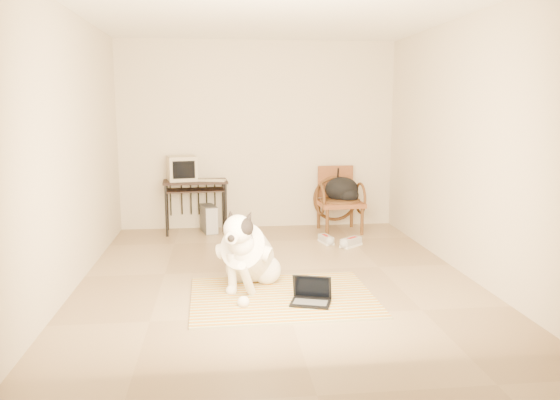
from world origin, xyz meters
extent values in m
plane|color=#9B805F|center=(0.00, 0.00, 0.00)|extent=(4.50, 4.50, 0.00)
plane|color=white|center=(0.00, 0.00, 2.70)|extent=(4.50, 4.50, 0.00)
plane|color=beige|center=(0.00, 2.25, 1.35)|extent=(4.50, 0.00, 4.50)
plane|color=beige|center=(0.00, -2.25, 1.35)|extent=(4.50, 0.00, 4.50)
plane|color=beige|center=(-2.00, 0.00, 1.35)|extent=(0.00, 4.50, 4.50)
plane|color=beige|center=(2.00, 0.00, 1.35)|extent=(0.00, 4.50, 4.50)
cube|color=orange|center=(0.00, -1.39, 0.01)|extent=(1.70, 0.29, 0.02)
cube|color=#306930|center=(0.00, -1.13, 0.01)|extent=(1.70, 0.29, 0.02)
cube|color=#603A76|center=(-0.01, -0.87, 0.01)|extent=(1.70, 0.29, 0.02)
cube|color=gold|center=(-0.01, -0.61, 0.01)|extent=(1.70, 0.29, 0.02)
cube|color=#C2BF93|center=(-0.02, -0.36, 0.01)|extent=(1.70, 0.29, 0.02)
sphere|color=white|center=(-0.38, -0.36, 0.15)|extent=(0.29, 0.29, 0.29)
sphere|color=white|center=(-0.12, -0.46, 0.15)|extent=(0.29, 0.29, 0.29)
ellipsoid|color=white|center=(-0.26, -0.42, 0.17)|extent=(0.36, 0.33, 0.29)
ellipsoid|color=white|center=(-0.32, -0.58, 0.37)|extent=(0.57, 0.75, 0.63)
cylinder|color=silver|center=(-0.31, -0.57, 0.37)|extent=(0.60, 0.68, 0.58)
sphere|color=white|center=(-0.38, -0.76, 0.51)|extent=(0.24, 0.24, 0.24)
sphere|color=white|center=(-0.41, -0.84, 0.66)|extent=(0.27, 0.27, 0.27)
ellipsoid|color=black|center=(-0.38, -0.86, 0.68)|extent=(0.21, 0.23, 0.20)
cylinder|color=white|center=(-0.46, -0.95, 0.62)|extent=(0.15, 0.17, 0.11)
sphere|color=black|center=(-0.48, -1.02, 0.62)|extent=(0.07, 0.07, 0.07)
cone|color=black|center=(-0.48, -0.76, 0.77)|extent=(0.14, 0.16, 0.17)
cone|color=black|center=(-0.31, -0.82, 0.77)|extent=(0.15, 0.15, 0.17)
torus|color=silver|center=(-0.39, -0.77, 0.56)|extent=(0.27, 0.20, 0.22)
cylinder|color=white|center=(-0.47, -0.73, 0.22)|extent=(0.12, 0.14, 0.40)
cylinder|color=white|center=(-0.34, -0.91, 0.19)|extent=(0.20, 0.37, 0.41)
sphere|color=white|center=(-0.48, -0.76, 0.05)|extent=(0.10, 0.10, 0.10)
sphere|color=white|center=(-0.38, -1.09, 0.05)|extent=(0.11, 0.11, 0.11)
cone|color=black|center=(-0.18, -0.17, 0.05)|extent=(0.09, 0.40, 0.10)
cube|color=black|center=(0.22, -1.11, 0.03)|extent=(0.41, 0.34, 0.02)
cube|color=#4C4C4E|center=(0.21, -1.12, 0.04)|extent=(0.33, 0.23, 0.00)
cube|color=black|center=(0.24, -1.03, 0.15)|extent=(0.36, 0.19, 0.23)
cube|color=black|center=(0.24, -1.04, 0.15)|extent=(0.31, 0.16, 0.20)
cube|color=black|center=(-0.91, 1.97, 0.73)|extent=(0.92, 0.55, 0.03)
cube|color=black|center=(-0.91, 1.92, 0.61)|extent=(0.81, 0.45, 0.02)
cylinder|color=black|center=(-1.30, 1.74, 0.36)|extent=(0.04, 0.04, 0.71)
cylinder|color=black|center=(-1.33, 2.15, 0.36)|extent=(0.04, 0.04, 0.71)
cylinder|color=black|center=(-0.49, 1.79, 0.36)|extent=(0.04, 0.04, 0.71)
cylinder|color=black|center=(-0.52, 2.21, 0.36)|extent=(0.04, 0.04, 0.71)
cube|color=tan|center=(-1.09, 2.00, 0.91)|extent=(0.45, 0.43, 0.34)
cube|color=black|center=(-1.05, 1.82, 0.91)|extent=(0.30, 0.07, 0.24)
cube|color=tan|center=(-0.68, 1.89, 0.75)|extent=(0.41, 0.23, 0.03)
cube|color=#4C4C4E|center=(-0.73, 1.96, 0.19)|extent=(0.26, 0.43, 0.39)
cube|color=#B5B5BA|center=(-0.68, 1.76, 0.19)|extent=(0.16, 0.05, 0.37)
cube|color=brown|center=(1.13, 1.78, 0.41)|extent=(0.64, 0.62, 0.06)
cylinder|color=#3B2110|center=(1.13, 1.78, 0.45)|extent=(0.56, 0.56, 0.04)
cube|color=brown|center=(1.11, 2.05, 0.69)|extent=(0.52, 0.07, 0.46)
cylinder|color=#3B2110|center=(0.89, 1.52, 0.19)|extent=(0.05, 0.05, 0.38)
cylinder|color=#3B2110|center=(0.86, 2.02, 0.19)|extent=(0.05, 0.05, 0.38)
cylinder|color=#3B2110|center=(1.39, 1.55, 0.19)|extent=(0.05, 0.05, 0.38)
cylinder|color=#3B2110|center=(1.36, 2.04, 0.19)|extent=(0.05, 0.05, 0.38)
ellipsoid|color=black|center=(1.16, 1.86, 0.60)|extent=(0.48, 0.40, 0.35)
ellipsoid|color=black|center=(1.24, 1.75, 0.53)|extent=(0.30, 0.24, 0.20)
cube|color=white|center=(0.80, 1.14, 0.01)|extent=(0.18, 0.31, 0.03)
cube|color=gray|center=(0.80, 1.14, 0.05)|extent=(0.17, 0.29, 0.09)
cube|color=#A41C15|center=(0.80, 1.14, 0.09)|extent=(0.08, 0.15, 0.02)
cube|color=white|center=(1.09, 0.93, 0.01)|extent=(0.33, 0.30, 0.03)
cube|color=gray|center=(1.09, 0.93, 0.06)|extent=(0.32, 0.29, 0.10)
cube|color=#A41C15|center=(1.09, 0.93, 0.10)|extent=(0.16, 0.14, 0.02)
camera|label=1|loc=(-0.58, -5.70, 1.76)|focal=35.00mm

